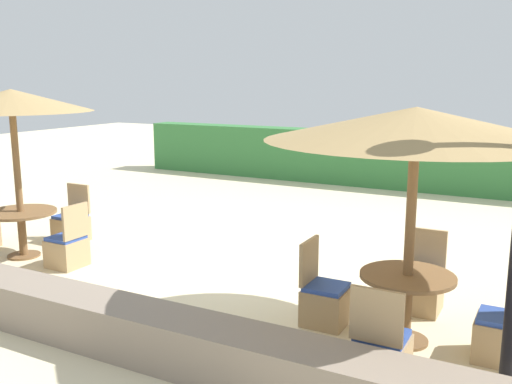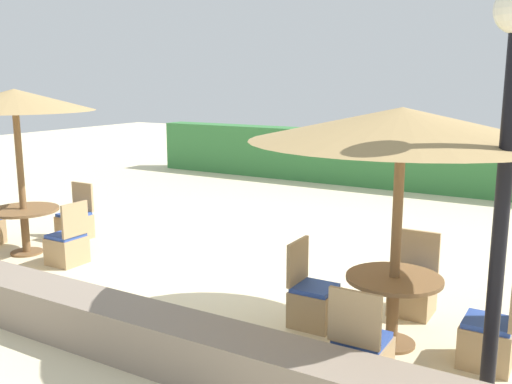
{
  "view_description": "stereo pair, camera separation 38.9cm",
  "coord_description": "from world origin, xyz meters",
  "px_view_note": "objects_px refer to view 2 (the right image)",
  "views": [
    {
      "loc": [
        4.13,
        -7.14,
        2.64
      ],
      "look_at": [
        0.0,
        0.6,
        0.9
      ],
      "focal_mm": 40.0,
      "sensor_mm": 36.0,
      "label": 1
    },
    {
      "loc": [
        4.47,
        -6.95,
        2.64
      ],
      "look_at": [
        0.0,
        0.6,
        0.9
      ],
      "focal_mm": 40.0,
      "sensor_mm": 36.0,
      "label": 2
    }
  ],
  "objects_px": {
    "round_table_front_left": "(24,219)",
    "patio_chair_front_left_east": "(67,246)",
    "lamp_post": "(510,119)",
    "patio_chair_front_right_north": "(413,291)",
    "patio_chair_front_right_east": "(489,339)",
    "patio_chair_front_right_west": "(313,302)",
    "round_table_front_right": "(393,293)",
    "patio_chair_front_right_south": "(361,356)",
    "patio_chair_front_left_north": "(75,224)",
    "parasol_front_left": "(15,101)",
    "parasol_front_right": "(402,125)"
  },
  "relations": [
    {
      "from": "parasol_front_left",
      "to": "patio_chair_front_right_east",
      "type": "xyz_separation_m",
      "value": [
        6.71,
        -0.11,
        -2.06
      ]
    },
    {
      "from": "patio_chair_front_left_east",
      "to": "patio_chair_front_right_north",
      "type": "relative_size",
      "value": 1.0
    },
    {
      "from": "parasol_front_left",
      "to": "parasol_front_right",
      "type": "xyz_separation_m",
      "value": [
        5.8,
        -0.15,
        -0.11
      ]
    },
    {
      "from": "round_table_front_right",
      "to": "patio_chair_front_right_south",
      "type": "height_order",
      "value": "patio_chair_front_right_south"
    },
    {
      "from": "parasol_front_left",
      "to": "patio_chair_front_left_east",
      "type": "height_order",
      "value": "parasol_front_left"
    },
    {
      "from": "parasol_front_left",
      "to": "parasol_front_right",
      "type": "height_order",
      "value": "parasol_front_left"
    },
    {
      "from": "patio_chair_front_left_north",
      "to": "parasol_front_right",
      "type": "relative_size",
      "value": 0.32
    },
    {
      "from": "lamp_post",
      "to": "patio_chair_front_left_north",
      "type": "xyz_separation_m",
      "value": [
        -6.78,
        1.76,
        -2.09
      ]
    },
    {
      "from": "lamp_post",
      "to": "parasol_front_right",
      "type": "height_order",
      "value": "lamp_post"
    },
    {
      "from": "parasol_front_right",
      "to": "round_table_front_right",
      "type": "distance_m",
      "value": 1.67
    },
    {
      "from": "patio_chair_front_left_east",
      "to": "patio_chair_front_right_north",
      "type": "distance_m",
      "value": 4.86
    },
    {
      "from": "round_table_front_left",
      "to": "patio_chair_front_right_north",
      "type": "bearing_deg",
      "value": 7.45
    },
    {
      "from": "parasol_front_left",
      "to": "patio_chair_front_right_east",
      "type": "relative_size",
      "value": 2.69
    },
    {
      "from": "patio_chair_front_right_west",
      "to": "patio_chair_front_right_north",
      "type": "distance_m",
      "value": 1.22
    },
    {
      "from": "parasol_front_left",
      "to": "patio_chair_front_left_north",
      "type": "relative_size",
      "value": 2.69
    },
    {
      "from": "parasol_front_left",
      "to": "round_table_front_right",
      "type": "relative_size",
      "value": 2.63
    },
    {
      "from": "lamp_post",
      "to": "patio_chair_front_left_north",
      "type": "height_order",
      "value": "lamp_post"
    },
    {
      "from": "patio_chair_front_left_north",
      "to": "round_table_front_right",
      "type": "bearing_deg",
      "value": 169.13
    },
    {
      "from": "lamp_post",
      "to": "parasol_front_right",
      "type": "bearing_deg",
      "value": 147.05
    },
    {
      "from": "lamp_post",
      "to": "parasol_front_left",
      "type": "bearing_deg",
      "value": 173.31
    },
    {
      "from": "patio_chair_front_right_south",
      "to": "patio_chair_front_left_east",
      "type": "bearing_deg",
      "value": 168.24
    },
    {
      "from": "parasol_front_left",
      "to": "patio_chair_front_right_west",
      "type": "xyz_separation_m",
      "value": [
        4.91,
        -0.12,
        -2.06
      ]
    },
    {
      "from": "patio_chair_front_left_east",
      "to": "patio_chair_front_right_south",
      "type": "distance_m",
      "value": 4.94
    },
    {
      "from": "lamp_post",
      "to": "patio_chair_front_right_west",
      "type": "distance_m",
      "value": 2.9
    },
    {
      "from": "patio_chair_front_left_east",
      "to": "patio_chair_front_right_east",
      "type": "xyz_separation_m",
      "value": [
        5.75,
        -0.08,
        0.0
      ]
    },
    {
      "from": "round_table_front_left",
      "to": "patio_chair_front_left_east",
      "type": "relative_size",
      "value": 1.12
    },
    {
      "from": "patio_chair_front_right_north",
      "to": "patio_chair_front_left_north",
      "type": "bearing_deg",
      "value": -2.1
    },
    {
      "from": "lamp_post",
      "to": "patio_chair_front_right_east",
      "type": "relative_size",
      "value": 3.57
    },
    {
      "from": "round_table_front_right",
      "to": "patio_chair_front_left_east",
      "type": "bearing_deg",
      "value": 178.65
    },
    {
      "from": "lamp_post",
      "to": "patio_chair_front_right_north",
      "type": "relative_size",
      "value": 3.57
    },
    {
      "from": "patio_chair_front_right_east",
      "to": "round_table_front_left",
      "type": "bearing_deg",
      "value": 89.06
    },
    {
      "from": "patio_chair_front_right_west",
      "to": "patio_chair_front_right_north",
      "type": "xyz_separation_m",
      "value": [
        0.85,
        0.87,
        0.0
      ]
    },
    {
      "from": "patio_chair_front_left_north",
      "to": "patio_chair_front_right_east",
      "type": "distance_m",
      "value": 6.77
    },
    {
      "from": "round_table_front_right",
      "to": "patio_chair_front_right_east",
      "type": "height_order",
      "value": "patio_chair_front_right_east"
    },
    {
      "from": "parasol_front_left",
      "to": "patio_chair_front_right_east",
      "type": "bearing_deg",
      "value": -0.94
    },
    {
      "from": "patio_chair_front_right_south",
      "to": "round_table_front_right",
      "type": "bearing_deg",
      "value": 89.99
    },
    {
      "from": "patio_chair_front_right_south",
      "to": "patio_chair_front_left_north",
      "type": "bearing_deg",
      "value": 160.88
    },
    {
      "from": "round_table_front_right",
      "to": "patio_chair_front_right_north",
      "type": "height_order",
      "value": "patio_chair_front_right_north"
    },
    {
      "from": "round_table_front_right",
      "to": "patio_chair_front_right_west",
      "type": "distance_m",
      "value": 0.93
    },
    {
      "from": "round_table_front_left",
      "to": "patio_chair_front_right_west",
      "type": "xyz_separation_m",
      "value": [
        4.91,
        -0.12,
        -0.29
      ]
    },
    {
      "from": "round_table_front_left",
      "to": "patio_chair_front_left_east",
      "type": "bearing_deg",
      "value": -1.96
    },
    {
      "from": "patio_chair_front_left_north",
      "to": "patio_chair_front_right_south",
      "type": "height_order",
      "value": "same"
    },
    {
      "from": "lamp_post",
      "to": "patio_chair_front_left_north",
      "type": "bearing_deg",
      "value": 165.44
    },
    {
      "from": "round_table_front_left",
      "to": "patio_chair_front_left_north",
      "type": "height_order",
      "value": "patio_chair_front_left_north"
    },
    {
      "from": "lamp_post",
      "to": "patio_chair_front_right_west",
      "type": "bearing_deg",
      "value": 160.31
    },
    {
      "from": "patio_chair_front_left_east",
      "to": "patio_chair_front_right_east",
      "type": "relative_size",
      "value": 1.0
    },
    {
      "from": "parasol_front_right",
      "to": "patio_chair_front_right_west",
      "type": "xyz_separation_m",
      "value": [
        -0.89,
        0.03,
        -1.95
      ]
    },
    {
      "from": "parasol_front_left",
      "to": "patio_chair_front_right_south",
      "type": "bearing_deg",
      "value": -10.16
    },
    {
      "from": "lamp_post",
      "to": "patio_chair_front_left_east",
      "type": "height_order",
      "value": "lamp_post"
    },
    {
      "from": "patio_chair_front_left_north",
      "to": "lamp_post",
      "type": "bearing_deg",
      "value": 165.44
    }
  ]
}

